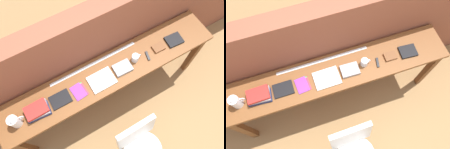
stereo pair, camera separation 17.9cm
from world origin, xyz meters
TOP-DOWN VIEW (x-y plane):
  - ground_plane at (0.00, 0.00)m, footprint 40.00×40.00m
  - brick_wall_back at (0.00, 0.64)m, footprint 6.00×0.20m
  - sideboard at (0.00, 0.30)m, footprint 2.50×0.44m
  - chair_white_moulded at (-0.07, -0.48)m, footprint 0.44×0.46m
  - pitcher_white at (-1.04, 0.27)m, footprint 0.14×0.10m
  - book_stack_leftmost at (-0.82, 0.27)m, footprint 0.24×0.18m
  - magazine_cycling at (-0.58, 0.28)m, footprint 0.21×0.15m
  - pamphlet_pile_colourful at (-0.38, 0.26)m, footprint 0.15×0.18m
  - book_open_centre at (-0.12, 0.25)m, footprint 0.27×0.21m
  - book_grey_hardcover at (0.14, 0.26)m, footprint 0.20×0.15m
  - mug at (0.31, 0.28)m, footprint 0.11×0.08m
  - multitool_folded at (0.45, 0.25)m, footprint 0.05×0.11m
  - leather_journal_brown at (0.61, 0.28)m, footprint 0.13×0.10m
  - book_repair_rightmost at (0.82, 0.27)m, footprint 0.20×0.16m
  - ruler_metal_back_edge at (-0.10, 0.47)m, footprint 1.03×0.03m

SIDE VIEW (x-z plane):
  - ground_plane at x=0.00m, z-range 0.00..0.00m
  - chair_white_moulded at x=-0.07m, z-range 0.08..0.97m
  - sideboard at x=0.00m, z-range 0.30..1.18m
  - brick_wall_back at x=0.00m, z-range 0.00..1.51m
  - ruler_metal_back_edge at x=-0.10m, z-range 0.88..0.88m
  - pamphlet_pile_colourful at x=-0.38m, z-range 0.88..0.89m
  - multitool_folded at x=0.45m, z-range 0.88..0.90m
  - magazine_cycling at x=-0.58m, z-range 0.88..0.90m
  - book_open_centre at x=-0.12m, z-range 0.88..0.90m
  - leather_journal_brown at x=0.61m, z-range 0.88..0.90m
  - book_repair_rightmost at x=0.82m, z-range 0.88..0.90m
  - book_grey_hardcover at x=0.14m, z-range 0.88..0.91m
  - book_stack_leftmost at x=-0.82m, z-range 0.88..0.97m
  - mug at x=0.31m, z-range 0.88..0.97m
  - pitcher_white at x=-1.04m, z-range 0.87..1.05m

